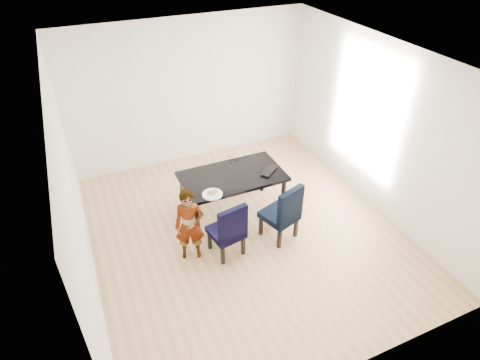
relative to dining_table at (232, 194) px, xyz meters
name	(u,v)px	position (x,y,z in m)	size (l,w,h in m)	color
floor	(245,231)	(0.00, -0.50, -0.38)	(4.50, 5.00, 0.01)	tan
ceiling	(247,60)	(0.00, -0.50, 2.33)	(4.50, 5.00, 0.01)	white
wall_back	(190,92)	(0.00, 2.00, 0.98)	(4.50, 0.01, 2.70)	white
wall_front	(361,291)	(0.00, -3.00, 0.98)	(4.50, 0.01, 2.70)	silver
wall_left	(73,198)	(-2.25, -0.50, 0.98)	(0.01, 5.00, 2.70)	white
wall_right	(378,127)	(2.25, -0.50, 0.98)	(0.01, 5.00, 2.70)	white
dining_table	(232,194)	(0.00, 0.00, 0.00)	(1.60, 0.90, 0.75)	black
chair_left	(226,228)	(-0.43, -0.78, 0.08)	(0.44, 0.46, 0.91)	black
chair_right	(279,211)	(0.43, -0.78, 0.11)	(0.46, 0.48, 0.96)	black
child	(190,225)	(-0.92, -0.65, 0.19)	(0.41, 0.27, 1.13)	red
plate	(212,194)	(-0.46, -0.35, 0.38)	(0.30, 0.30, 0.02)	white
sandwich	(212,192)	(-0.45, -0.35, 0.42)	(0.16, 0.08, 0.07)	#AE803E
laptop	(266,170)	(0.54, -0.09, 0.39)	(0.36, 0.23, 0.03)	black
cable_tangle	(234,162)	(0.18, 0.34, 0.38)	(0.14, 0.14, 0.01)	black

